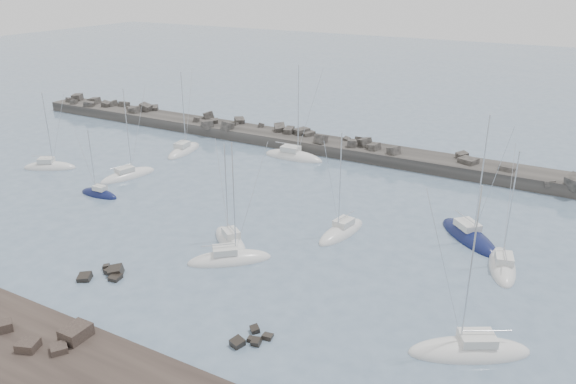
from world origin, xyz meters
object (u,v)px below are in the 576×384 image
object	(u,v)px
sailboat_7	(229,260)
sailboat_6	(341,232)
sailboat_0	(50,168)
sailboat_3	(128,176)
sailboat_9	(502,267)
sailboat_8	(469,237)
sailboat_2	(99,194)
sailboat_4	(293,157)
sailboat_1	(184,151)
sailboat_5	(230,241)
sailboat_10	(469,351)

from	to	relation	value
sailboat_7	sailboat_6	bearing A→B (deg)	57.26
sailboat_6	sailboat_0	bearing A→B (deg)	-178.59
sailboat_3	sailboat_7	xyz separation A→B (m)	(27.13, -13.42, 0.00)
sailboat_3	sailboat_9	xyz separation A→B (m)	(52.01, -1.13, 0.01)
sailboat_8	sailboat_0	bearing A→B (deg)	-173.39
sailboat_7	sailboat_9	xyz separation A→B (m)	(24.88, 12.28, 0.01)
sailboat_2	sailboat_0	bearing A→B (deg)	164.49
sailboat_6	sailboat_4	bearing A→B (deg)	130.22
sailboat_1	sailboat_8	xyz separation A→B (m)	(48.00, -9.24, -0.01)
sailboat_9	sailboat_2	bearing A→B (deg)	-173.26
sailboat_0	sailboat_4	distance (m)	37.15
sailboat_4	sailboat_5	bearing A→B (deg)	-74.43
sailboat_5	sailboat_10	distance (m)	28.07
sailboat_3	sailboat_5	bearing A→B (deg)	-21.80
sailboat_5	sailboat_2	bearing A→B (deg)	172.94
sailboat_2	sailboat_3	world-z (taller)	sailboat_3
sailboat_2	sailboat_4	world-z (taller)	sailboat_4
sailboat_5	sailboat_4	bearing A→B (deg)	105.57
sailboat_4	sailboat_10	size ratio (longest dim) A/B	1.04
sailboat_1	sailboat_10	bearing A→B (deg)	-29.43
sailboat_2	sailboat_4	xyz separation A→B (m)	(15.00, 26.40, 0.01)
sailboat_2	sailboat_6	distance (m)	33.30
sailboat_5	sailboat_6	distance (m)	12.67
sailboat_0	sailboat_5	world-z (taller)	sailboat_0
sailboat_0	sailboat_2	bearing A→B (deg)	-15.51
sailboat_1	sailboat_0	bearing A→B (deg)	-127.62
sailboat_2	sailboat_8	xyz separation A→B (m)	(45.83, 11.10, 0.01)
sailboat_7	sailboat_5	bearing A→B (deg)	123.22
sailboat_0	sailboat_1	distance (m)	20.52
sailboat_4	sailboat_8	world-z (taller)	sailboat_4
sailboat_2	sailboat_5	world-z (taller)	sailboat_5
sailboat_5	sailboat_7	size ratio (longest dim) A/B	0.88
sailboat_5	sailboat_8	distance (m)	26.64
sailboat_9	sailboat_5	bearing A→B (deg)	-162.03
sailboat_2	sailboat_4	distance (m)	30.36
sailboat_8	sailboat_9	bearing A→B (deg)	-49.06
sailboat_0	sailboat_3	xyz separation A→B (m)	(12.99, 3.00, -0.01)
sailboat_8	sailboat_4	bearing A→B (deg)	153.61
sailboat_8	sailboat_9	world-z (taller)	sailboat_8
sailboat_2	sailboat_5	distance (m)	23.33
sailboat_7	sailboat_10	xyz separation A→B (m)	(25.03, -3.01, 0.00)
sailboat_3	sailboat_1	bearing A→B (deg)	92.00
sailboat_2	sailboat_4	bearing A→B (deg)	60.40
sailboat_1	sailboat_5	distance (m)	34.34
sailboat_10	sailboat_4	bearing A→B (deg)	134.77
sailboat_0	sailboat_5	size ratio (longest dim) A/B	1.03
sailboat_2	sailboat_10	bearing A→B (deg)	-10.50
sailboat_5	sailboat_10	bearing A→B (deg)	-13.37
sailboat_1	sailboat_4	distance (m)	18.21
sailboat_1	sailboat_2	world-z (taller)	sailboat_1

